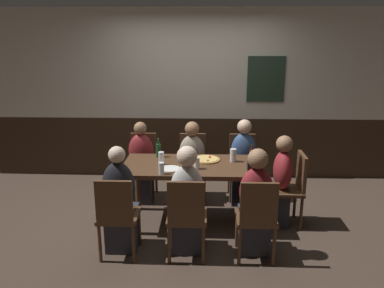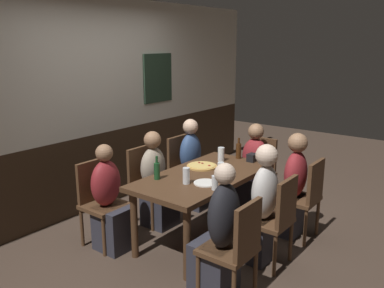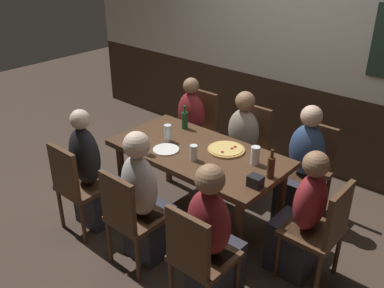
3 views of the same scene
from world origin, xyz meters
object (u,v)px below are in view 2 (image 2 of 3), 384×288
(dining_table, at_px, (203,182))
(condiment_caddy, at_px, (252,158))
(chair_left_near, at_px, (236,246))
(plate_white_large, at_px, (206,183))
(person_left_near, at_px, (219,241))
(pint_glass_amber, at_px, (186,177))
(person_mid_near, at_px, (260,212))
(chair_head_east, at_px, (259,169))
(chair_left_far, at_px, (99,198))
(chair_right_far, at_px, (183,166))
(beer_bottle_green, at_px, (157,170))
(highball_clear, at_px, (221,170))
(person_right_near, at_px, (290,192))
(beer_glass_tall, at_px, (215,184))
(chair_mid_far, at_px, (146,180))
(person_left_far, at_px, (110,206))
(beer_bottle_brown, at_px, (239,150))
(chair_mid_near, at_px, (275,216))
(person_mid_far, at_px, (157,186))
(person_right_far, at_px, (193,170))
(person_head_east, at_px, (252,174))
(chair_right_near, at_px, (305,195))
(tumbler_water, at_px, (221,155))
(pizza, at_px, (202,166))

(dining_table, relative_size, condiment_caddy, 14.36)
(chair_left_near, xyz_separation_m, plate_white_large, (0.48, 0.64, 0.25))
(person_left_near, xyz_separation_m, pint_glass_amber, (0.36, 0.62, 0.33))
(plate_white_large, bearing_deg, person_mid_near, -65.59)
(chair_head_east, relative_size, plate_white_large, 3.78)
(chair_left_far, height_order, chair_right_far, same)
(chair_head_east, height_order, beer_bottle_green, beer_bottle_green)
(highball_clear, bearing_deg, chair_head_east, 7.92)
(person_right_near, xyz_separation_m, condiment_caddy, (0.01, 0.49, 0.30))
(person_mid_near, bearing_deg, plate_white_large, 114.41)
(chair_right_far, relative_size, beer_glass_tall, 6.58)
(chair_mid_far, height_order, person_left_far, person_left_far)
(person_left_near, bearing_deg, beer_bottle_brown, 25.61)
(chair_mid_near, bearing_deg, chair_head_east, 34.28)
(person_left_near, xyz_separation_m, person_mid_far, (0.69, 1.32, -0.02))
(beer_bottle_green, bearing_deg, person_left_far, 127.41)
(pint_glass_amber, relative_size, beer_bottle_brown, 0.65)
(person_right_far, bearing_deg, person_mid_near, -117.78)
(chair_head_east, xyz_separation_m, plate_white_large, (-1.42, -0.18, 0.25))
(highball_clear, bearing_deg, beer_glass_tall, -153.61)
(beer_bottle_green, bearing_deg, condiment_caddy, -21.75)
(person_right_far, height_order, condiment_caddy, person_right_far)
(chair_head_east, height_order, person_head_east, person_head_east)
(pint_glass_amber, bearing_deg, dining_table, 6.28)
(chair_right_near, bearing_deg, pint_glass_amber, 142.63)
(person_right_far, relative_size, beer_glass_tall, 8.47)
(dining_table, height_order, person_left_near, person_left_near)
(person_left_near, distance_m, person_head_east, 1.86)
(chair_left_far, distance_m, plate_white_large, 1.14)
(beer_glass_tall, xyz_separation_m, plate_white_large, (0.08, 0.16, -0.05))
(person_mid_far, xyz_separation_m, beer_glass_tall, (-0.30, -1.00, 0.34))
(chair_right_near, height_order, plate_white_large, chair_right_near)
(person_head_east, bearing_deg, person_mid_far, 147.73)
(chair_left_near, bearing_deg, chair_left_far, 90.00)
(person_left_near, relative_size, pint_glass_amber, 7.25)
(dining_table, xyz_separation_m, person_left_far, (-0.69, 0.66, -0.20))
(chair_left_near, bearing_deg, beer_bottle_brown, 30.70)
(chair_right_near, bearing_deg, beer_bottle_brown, 87.98)
(tumbler_water, height_order, beer_bottle_green, beer_bottle_green)
(beer_glass_tall, bearing_deg, chair_mid_far, 75.68)
(person_left_far, xyz_separation_m, pizza, (0.89, -0.50, 0.30))
(pizza, distance_m, beer_bottle_green, 0.61)
(chair_left_near, xyz_separation_m, beer_bottle_brown, (1.42, 0.84, 0.34))
(chair_mid_far, relative_size, person_left_near, 0.76)
(chair_left_near, bearing_deg, person_mid_far, 64.83)
(person_mid_near, xyz_separation_m, tumbler_water, (0.51, 0.78, 0.32))
(dining_table, xyz_separation_m, person_left_near, (-0.69, -0.66, -0.17))
(person_left_near, relative_size, pizza, 3.51)
(chair_left_far, bearing_deg, chair_left_near, -90.00)
(person_left_near, distance_m, person_right_near, 1.39)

